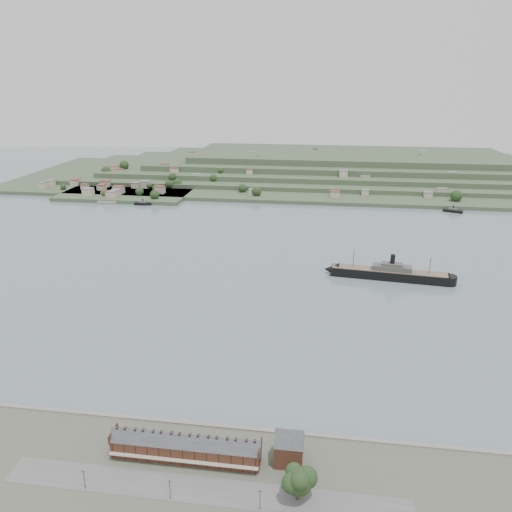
# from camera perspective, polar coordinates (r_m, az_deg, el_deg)

# --- Properties ---
(ground) EXTENTS (1400.00, 1400.00, 0.00)m
(ground) POSITION_cam_1_polar(r_m,az_deg,el_deg) (339.98, 1.35, -3.42)
(ground) COLOR slate
(ground) RESTS_ON ground
(near_shore) EXTENTS (220.00, 80.00, 2.60)m
(near_shore) POSITION_cam_1_polar(r_m,az_deg,el_deg) (185.38, -6.39, -26.34)
(near_shore) COLOR #4C5142
(near_shore) RESTS_ON ground
(terrace_row) EXTENTS (55.60, 9.80, 11.07)m
(terrace_row) POSITION_cam_1_polar(r_m,az_deg,el_deg) (196.58, -8.05, -20.85)
(terrace_row) COLOR #4B291A
(terrace_row) RESTS_ON ground
(gabled_building) EXTENTS (10.40, 10.18, 14.09)m
(gabled_building) POSITION_cam_1_polar(r_m,az_deg,el_deg) (193.37, 3.80, -20.96)
(gabled_building) COLOR #4B291A
(gabled_building) RESTS_ON ground
(far_peninsula) EXTENTS (760.00, 309.00, 30.00)m
(far_peninsula) POSITION_cam_1_polar(r_m,az_deg,el_deg) (713.87, 7.46, 9.84)
(far_peninsula) COLOR #354830
(far_peninsula) RESTS_ON ground
(steamship) EXTENTS (90.75, 19.75, 21.78)m
(steamship) POSITION_cam_1_polar(r_m,az_deg,el_deg) (361.86, 14.59, -1.92)
(steamship) COLOR black
(steamship) RESTS_ON ground
(ferry_west) EXTENTS (19.67, 7.24, 7.21)m
(ferry_west) POSITION_cam_1_polar(r_m,az_deg,el_deg) (568.09, -12.78, 5.89)
(ferry_west) COLOR black
(ferry_west) RESTS_ON ground
(ferry_east) EXTENTS (20.32, 12.32, 7.38)m
(ferry_east) POSITION_cam_1_polar(r_m,az_deg,el_deg) (562.86, 21.58, 4.85)
(ferry_east) COLOR black
(ferry_east) RESTS_ON ground
(fig_tree) EXTENTS (11.79, 10.21, 13.16)m
(fig_tree) POSITION_cam_1_polar(r_m,az_deg,el_deg) (179.14, 4.95, -24.23)
(fig_tree) COLOR #422F1E
(fig_tree) RESTS_ON ground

